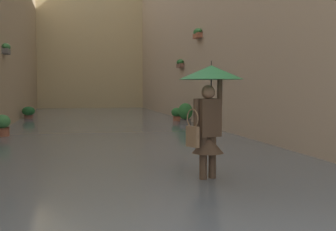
% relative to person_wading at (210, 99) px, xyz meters
% --- Properties ---
extents(ground_plane, '(73.14, 73.14, 0.00)m').
position_rel_person_wading_xyz_m(ground_plane, '(0.83, -9.91, -1.40)').
color(ground_plane, slate).
extents(flood_water, '(7.98, 35.26, 0.13)m').
position_rel_person_wading_xyz_m(flood_water, '(0.83, -9.91, -1.33)').
color(flood_water, slate).
rests_on(flood_water, ground_plane).
extents(building_facade_far, '(10.78, 1.80, 12.91)m').
position_rel_person_wading_xyz_m(building_facade_far, '(0.83, -25.44, 5.06)').
color(building_facade_far, tan).
rests_on(building_facade_far, ground_plane).
extents(person_wading, '(1.02, 1.02, 1.99)m').
position_rel_person_wading_xyz_m(person_wading, '(0.00, 0.00, 0.00)').
color(person_wading, black).
rests_on(person_wading, ground_plane).
extents(potted_plant_near_right, '(0.58, 0.58, 0.68)m').
position_rel_person_wading_xyz_m(potted_plant_near_right, '(4.09, -14.64, -1.01)').
color(potted_plant_near_right, brown).
rests_on(potted_plant_near_right, ground_plane).
extents(potted_plant_near_left, '(0.47, 0.47, 0.70)m').
position_rel_person_wading_xyz_m(potted_plant_near_left, '(-2.24, -11.77, -0.99)').
color(potted_plant_near_left, '#9E563D').
rests_on(potted_plant_near_left, ground_plane).
extents(potted_plant_mid_left, '(0.57, 0.57, 0.95)m').
position_rel_person_wading_xyz_m(potted_plant_mid_left, '(-2.23, -10.24, -0.87)').
color(potted_plant_mid_left, '#66605B').
rests_on(potted_plant_mid_left, ground_plane).
extents(potted_plant_mid_right, '(0.46, 0.46, 0.77)m').
position_rel_person_wading_xyz_m(potted_plant_mid_right, '(4.14, -7.12, -0.98)').
color(potted_plant_mid_right, '#9E563D').
rests_on(potted_plant_mid_right, ground_plane).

